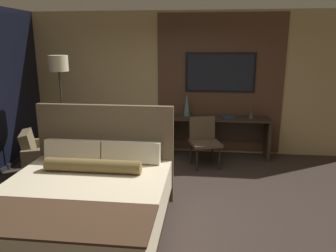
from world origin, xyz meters
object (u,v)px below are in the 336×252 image
Objects in this scene: desk at (218,130)px; floor_lamp at (59,73)px; armchair_by_window at (46,160)px; book at (228,117)px; bed at (83,205)px; vase_tall at (187,105)px; desk_chair at (204,137)px; vase_short at (251,114)px; tv at (220,72)px.

floor_lamp is at bearing -167.26° from desk.
desk is 2.05× the size of armchair_by_window.
floor_lamp is 7.77× the size of book.
bed reaches higher than vase_tall.
desk_chair is 0.71m from book.
desk is 7.63× the size of book.
vase_short is at bearing -91.34° from armchair_by_window.
book is at bearing 28.70° from desk_chair.
vase_short reaches higher than armchair_by_window.
bed is 3.73m from vase_short.
bed is 1.56× the size of tv.
floor_lamp reaches higher than vase_short.
tv is 0.90m from vase_tall.
tv is at bearing 160.39° from vase_short.
tv is 2.99× the size of vase_tall.
desk_chair is at bearing -94.66° from armchair_by_window.
vase_short is (0.61, -0.22, -0.77)m from tv.
vase_tall is at bearing 17.21° from floor_lamp.
desk is 3.16m from floor_lamp.
floor_lamp reaches higher than vase_tall.
tv is 8.73× the size of vase_short.
floor_lamp reaches higher than desk_chair.
floor_lamp reaches higher than armchair_by_window.
tv is 1.51× the size of desk_chair.
floor_lamp reaches higher than book.
floor_lamp is at bearing 118.11° from bed.
desk is 1.11m from tv.
tv is 1.35m from desk_chair.
vase_tall reaches higher than book.
vase_tall is (2.28, 1.40, 0.74)m from armchair_by_window.
armchair_by_window is at bearing 179.75° from desk_chair.
bed is at bearing -163.62° from armchair_by_window.
desk_chair is 0.45× the size of floor_lamp.
bed is 2.21× the size of armchair_by_window.
desk is at bearing -4.11° from vase_tall.
armchair_by_window is 0.48× the size of floor_lamp.
armchair_by_window is at bearing 128.39° from bed.
desk_chair is 5.78× the size of vase_short.
vase_short is (0.89, 0.51, 0.34)m from desk_chair.
tv is 0.68× the size of floor_lamp.
armchair_by_window reaches higher than desk.
desk is 0.32m from book.
tv is at bearing -84.06° from armchair_by_window.
vase_short is 0.45m from book.
floor_lamp is (-2.88, -0.65, 1.14)m from desk.
bed is 2.03m from armchair_by_window.
vase_tall is at bearing 176.86° from vase_short.
bed is 4.66× the size of vase_tall.
desk_chair is (-0.28, -0.53, -0.01)m from desk.
floor_lamp is 4.41× the size of vase_tall.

